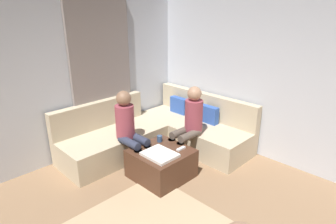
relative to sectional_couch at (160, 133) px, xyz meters
The scene contains 10 objects.
wall_back 2.57m from the sectional_couch, 27.05° to the left, with size 6.00×0.12×2.70m, color silver.
wall_left 2.33m from the sectional_couch, 114.60° to the right, with size 0.12×6.00×2.70m, color silver.
curtain_panel 1.36m from the sectional_couch, 142.74° to the right, with size 0.06×1.10×2.50m, color gray.
sectional_couch is the anchor object (origin of this frame).
ottoman 0.90m from the sectional_couch, 42.18° to the right, with size 0.76×0.76×0.42m, color #4C2D1E.
folded_blanket 1.07m from the sectional_couch, 43.36° to the right, with size 0.44×0.36×0.04m, color white.
coffee_mug 0.64m from the sectional_couch, 43.52° to the right, with size 0.08×0.08×0.10m, color #334C72.
game_remote 0.94m from the sectional_couch, 24.38° to the right, with size 0.05×0.15×0.02m, color white.
person_on_couch_back 0.73m from the sectional_couch, ahead, with size 0.30×0.60×1.20m.
person_on_couch_side 0.86m from the sectional_couch, 78.91° to the right, with size 0.60×0.30×1.20m.
Camera 1 is at (1.17, -1.18, 2.31)m, focal length 30.23 mm.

